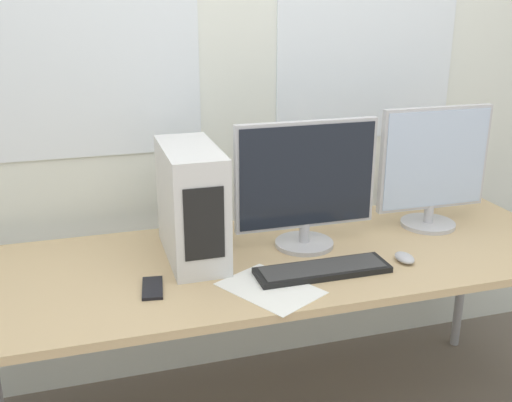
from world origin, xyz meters
name	(u,v)px	position (x,y,z in m)	size (l,w,h in m)	color
wall_back	(236,56)	(0.00, 0.90, 1.35)	(8.00, 0.07, 2.70)	silver
desk	(276,268)	(0.00, 0.38, 0.67)	(2.18, 0.77, 0.72)	tan
pc_tower	(191,203)	(-0.27, 0.47, 0.91)	(0.18, 0.42, 0.39)	silver
monitor_main	(306,183)	(0.13, 0.44, 0.96)	(0.51, 0.21, 0.46)	#B7B7BC
monitor_right_near	(434,167)	(0.67, 0.49, 0.96)	(0.45, 0.21, 0.47)	#B7B7BC
keyboard	(322,270)	(0.10, 0.22, 0.73)	(0.44, 0.13, 0.02)	black
mouse	(405,258)	(0.41, 0.22, 0.73)	(0.06, 0.09, 0.03)	#B2B2B7
cell_phone	(153,288)	(-0.44, 0.26, 0.72)	(0.08, 0.15, 0.01)	black
paper_sheet_left	(270,288)	(-0.09, 0.16, 0.72)	(0.33, 0.36, 0.00)	white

